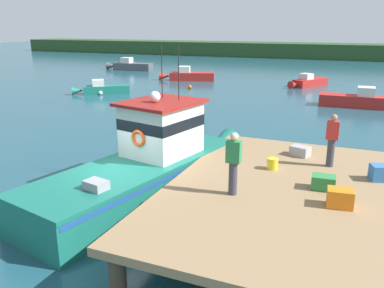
{
  "coord_description": "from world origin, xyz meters",
  "views": [
    {
      "loc": [
        6.38,
        -10.07,
        5.36
      ],
      "look_at": [
        1.2,
        2.21,
        1.4
      ],
      "focal_mm": 37.49,
      "sensor_mm": 36.0,
      "label": 1
    }
  ],
  "objects_px": {
    "deckhand_by_the_boat": "(332,139)",
    "mooring_buoy_inshore": "(186,108)",
    "moored_boat_off_the_point": "(359,100)",
    "main_fishing_boat": "(150,164)",
    "moored_boat_far_left": "(102,89)",
    "crate_stack_near_edge": "(323,182)",
    "bait_bucket": "(273,164)",
    "crate_stack_mid_dock": "(382,173)",
    "mooring_buoy_spare_mooring": "(190,87)",
    "moored_boat_near_channel": "(308,82)",
    "mooring_buoy_channel_marker": "(100,93)",
    "moored_boat_mid_harbor": "(130,66)",
    "crate_single_by_cleat": "(340,198)",
    "deckhand_further_back": "(233,162)",
    "crate_single_far": "(300,151)",
    "moored_boat_far_right": "(188,76)"
  },
  "relations": [
    {
      "from": "deckhand_further_back",
      "to": "crate_single_by_cleat",
      "type": "bearing_deg",
      "value": 6.33
    },
    {
      "from": "deckhand_by_the_boat",
      "to": "mooring_buoy_channel_marker",
      "type": "relative_size",
      "value": 4.87
    },
    {
      "from": "main_fishing_boat",
      "to": "bait_bucket",
      "type": "distance_m",
      "value": 3.94
    },
    {
      "from": "crate_single_by_cleat",
      "to": "deckhand_further_back",
      "type": "bearing_deg",
      "value": -173.67
    },
    {
      "from": "deckhand_further_back",
      "to": "moored_boat_mid_harbor",
      "type": "xyz_separation_m",
      "value": [
        -23.89,
        34.16,
        -1.54
      ]
    },
    {
      "from": "moored_boat_far_right",
      "to": "mooring_buoy_channel_marker",
      "type": "distance_m",
      "value": 11.17
    },
    {
      "from": "main_fishing_boat",
      "to": "crate_single_far",
      "type": "height_order",
      "value": "main_fishing_boat"
    },
    {
      "from": "crate_stack_mid_dock",
      "to": "mooring_buoy_channel_marker",
      "type": "distance_m",
      "value": 24.82
    },
    {
      "from": "moored_boat_far_left",
      "to": "mooring_buoy_channel_marker",
      "type": "height_order",
      "value": "moored_boat_far_left"
    },
    {
      "from": "moored_boat_mid_harbor",
      "to": "mooring_buoy_inshore",
      "type": "bearing_deg",
      "value": -50.68
    },
    {
      "from": "moored_boat_far_left",
      "to": "bait_bucket",
      "type": "bearing_deg",
      "value": -42.36
    },
    {
      "from": "crate_stack_near_edge",
      "to": "moored_boat_far_left",
      "type": "xyz_separation_m",
      "value": [
        -18.66,
        16.6,
        -0.99
      ]
    },
    {
      "from": "moored_boat_far_left",
      "to": "crate_stack_mid_dock",
      "type": "bearing_deg",
      "value": -37.31
    },
    {
      "from": "moored_boat_off_the_point",
      "to": "mooring_buoy_inshore",
      "type": "relative_size",
      "value": 13.62
    },
    {
      "from": "crate_stack_near_edge",
      "to": "mooring_buoy_inshore",
      "type": "height_order",
      "value": "crate_stack_near_edge"
    },
    {
      "from": "crate_stack_near_edge",
      "to": "bait_bucket",
      "type": "distance_m",
      "value": 1.85
    },
    {
      "from": "moored_boat_far_left",
      "to": "mooring_buoy_inshore",
      "type": "xyz_separation_m",
      "value": [
        9.05,
        -3.7,
        -0.19
      ]
    },
    {
      "from": "deckhand_by_the_boat",
      "to": "mooring_buoy_inshore",
      "type": "xyz_separation_m",
      "value": [
        -9.61,
        10.95,
        -1.86
      ]
    },
    {
      "from": "mooring_buoy_inshore",
      "to": "bait_bucket",
      "type": "bearing_deg",
      "value": -55.89
    },
    {
      "from": "mooring_buoy_channel_marker",
      "to": "mooring_buoy_spare_mooring",
      "type": "bearing_deg",
      "value": 47.41
    },
    {
      "from": "deckhand_by_the_boat",
      "to": "moored_boat_near_channel",
      "type": "bearing_deg",
      "value": 98.6
    },
    {
      "from": "moored_boat_near_channel",
      "to": "mooring_buoy_spare_mooring",
      "type": "height_order",
      "value": "moored_boat_near_channel"
    },
    {
      "from": "moored_boat_far_left",
      "to": "moored_boat_near_channel",
      "type": "bearing_deg",
      "value": 35.79
    },
    {
      "from": "crate_stack_mid_dock",
      "to": "moored_boat_far_left",
      "type": "relative_size",
      "value": 0.14
    },
    {
      "from": "moored_boat_off_the_point",
      "to": "moored_boat_mid_harbor",
      "type": "relative_size",
      "value": 0.9
    },
    {
      "from": "main_fishing_boat",
      "to": "moored_boat_mid_harbor",
      "type": "xyz_separation_m",
      "value": [
        -20.56,
        32.48,
        -0.48
      ]
    },
    {
      "from": "crate_stack_mid_dock",
      "to": "mooring_buoy_spare_mooring",
      "type": "distance_m",
      "value": 25.23
    },
    {
      "from": "moored_boat_far_left",
      "to": "mooring_buoy_channel_marker",
      "type": "distance_m",
      "value": 0.62
    },
    {
      "from": "mooring_buoy_spare_mooring",
      "to": "crate_stack_near_edge",
      "type": "bearing_deg",
      "value": -58.86
    },
    {
      "from": "deckhand_further_back",
      "to": "moored_boat_off_the_point",
      "type": "xyz_separation_m",
      "value": [
        2.74,
        20.01,
        -1.58
      ]
    },
    {
      "from": "moored_boat_off_the_point",
      "to": "crate_single_by_cleat",
      "type": "bearing_deg",
      "value": -90.46
    },
    {
      "from": "moored_boat_mid_harbor",
      "to": "moored_boat_near_channel",
      "type": "bearing_deg",
      "value": -14.24
    },
    {
      "from": "deckhand_further_back",
      "to": "moored_boat_far_right",
      "type": "relative_size",
      "value": 0.29
    },
    {
      "from": "crate_single_by_cleat",
      "to": "moored_boat_off_the_point",
      "type": "distance_m",
      "value": 19.74
    },
    {
      "from": "bait_bucket",
      "to": "moored_boat_mid_harbor",
      "type": "relative_size",
      "value": 0.06
    },
    {
      "from": "crate_stack_mid_dock",
      "to": "moored_boat_mid_harbor",
      "type": "distance_m",
      "value": 41.87
    },
    {
      "from": "main_fishing_boat",
      "to": "moored_boat_far_left",
      "type": "height_order",
      "value": "main_fishing_boat"
    },
    {
      "from": "crate_single_far",
      "to": "mooring_buoy_inshore",
      "type": "relative_size",
      "value": 1.49
    },
    {
      "from": "moored_boat_far_right",
      "to": "moored_boat_far_left",
      "type": "bearing_deg",
      "value": -107.15
    },
    {
      "from": "crate_single_by_cleat",
      "to": "deckhand_further_back",
      "type": "relative_size",
      "value": 0.37
    },
    {
      "from": "mooring_buoy_channel_marker",
      "to": "mooring_buoy_inshore",
      "type": "relative_size",
      "value": 0.83
    },
    {
      "from": "moored_boat_off_the_point",
      "to": "mooring_buoy_channel_marker",
      "type": "bearing_deg",
      "value": -171.94
    },
    {
      "from": "crate_single_by_cleat",
      "to": "deckhand_by_the_boat",
      "type": "distance_m",
      "value": 3.01
    },
    {
      "from": "crate_stack_mid_dock",
      "to": "bait_bucket",
      "type": "bearing_deg",
      "value": -174.66
    },
    {
      "from": "crate_single_by_cleat",
      "to": "mooring_buoy_inshore",
      "type": "xyz_separation_m",
      "value": [
        -10.08,
        13.86,
        -1.22
      ]
    },
    {
      "from": "moored_boat_mid_harbor",
      "to": "crate_stack_near_edge",
      "type": "bearing_deg",
      "value": -51.69
    },
    {
      "from": "crate_stack_near_edge",
      "to": "moored_boat_mid_harbor",
      "type": "distance_m",
      "value": 41.95
    },
    {
      "from": "crate_single_by_cleat",
      "to": "deckhand_by_the_boat",
      "type": "height_order",
      "value": "deckhand_by_the_boat"
    },
    {
      "from": "bait_bucket",
      "to": "moored_boat_mid_harbor",
      "type": "bearing_deg",
      "value": 127.46
    },
    {
      "from": "main_fishing_boat",
      "to": "crate_stack_mid_dock",
      "type": "height_order",
      "value": "main_fishing_boat"
    }
  ]
}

